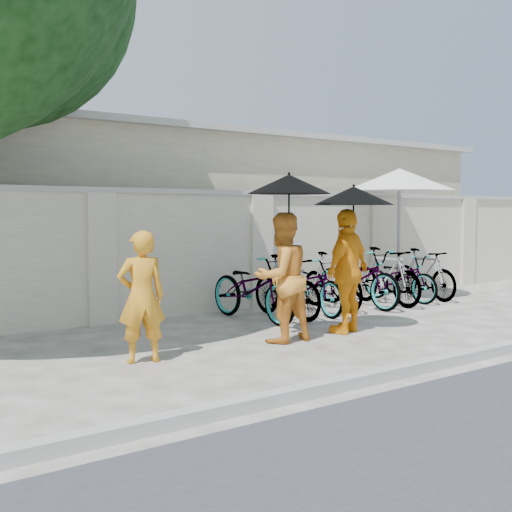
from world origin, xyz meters
TOP-DOWN VIEW (x-y plane):
  - ground at (0.00, 0.00)m, footprint 80.00×80.00m
  - kerb at (0.00, -1.70)m, footprint 40.00×0.16m
  - compound_wall at (1.00, 3.20)m, footprint 20.00×0.30m
  - building_behind at (2.00, 7.00)m, footprint 14.00×6.00m
  - monk_left at (-1.60, 0.47)m, footprint 0.61×0.47m
  - monk_center at (0.40, 0.44)m, footprint 0.83×0.65m
  - parasol_center at (0.45, 0.36)m, footprint 1.09×1.09m
  - monk_right at (1.55, 0.39)m, footprint 1.11×0.72m
  - parasol_right at (1.57, 0.31)m, footprint 1.12×1.12m
  - patio_umbrella at (4.79, 2.31)m, footprint 2.62×2.62m
  - bike_0 at (1.05, 1.99)m, footprint 0.80×2.02m
  - bike_1 at (1.65, 1.89)m, footprint 0.48×1.69m
  - bike_2 at (2.24, 1.98)m, footprint 0.81×1.88m
  - bike_3 at (2.83, 2.10)m, footprint 0.62×1.71m
  - bike_4 at (3.42, 2.04)m, footprint 0.72×1.99m
  - bike_5 at (4.01, 1.94)m, footprint 0.58×1.78m
  - bike_6 at (4.61, 2.10)m, footprint 0.70×1.74m
  - bike_7 at (5.20, 2.01)m, footprint 0.62×1.68m

SIDE VIEW (x-z plane):
  - ground at x=0.00m, z-range 0.00..0.00m
  - kerb at x=0.00m, z-range 0.00..0.12m
  - bike_6 at x=4.61m, z-range 0.00..0.89m
  - bike_2 at x=2.24m, z-range 0.00..0.96m
  - bike_7 at x=5.20m, z-range 0.00..0.99m
  - bike_3 at x=2.83m, z-range 0.00..1.00m
  - bike_1 at x=1.65m, z-range 0.00..1.01m
  - bike_4 at x=3.42m, z-range 0.00..1.04m
  - bike_0 at x=1.05m, z-range 0.00..1.04m
  - bike_5 at x=4.01m, z-range 0.00..1.06m
  - monk_left at x=-1.60m, z-range 0.00..1.50m
  - monk_center at x=0.40m, z-range 0.00..1.70m
  - monk_right at x=1.55m, z-range 0.00..1.76m
  - compound_wall at x=1.00m, z-range 0.00..2.00m
  - building_behind at x=2.00m, z-range 0.00..3.20m
  - parasol_right at x=1.57m, z-range 1.40..2.47m
  - parasol_center at x=0.45m, z-range 1.45..2.68m
  - patio_umbrella at x=4.79m, z-range 1.02..3.57m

